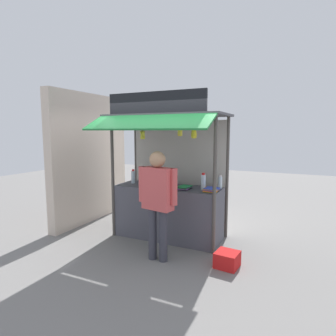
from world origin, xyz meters
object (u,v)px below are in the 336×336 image
object	(u,v)px
water_bottle_rear_center	(133,177)
plastic_crate	(227,259)
magazine_stack_far_right	(211,190)
banana_bunch_inner_left	(143,135)
banana_bunch_leftmost	(180,132)
water_bottle_right	(220,182)
vendor_person	(158,196)
water_bottle_far_left	(203,182)
water_bottle_mid_right	(166,179)
banana_bunch_inner_right	(194,134)
magazine_stack_front_right	(184,188)

from	to	relation	value
water_bottle_rear_center	plastic_crate	world-z (taller)	water_bottle_rear_center
magazine_stack_far_right	plastic_crate	distance (m)	1.19
banana_bunch_inner_left	banana_bunch_leftmost	bearing A→B (deg)	-0.06
water_bottle_right	vendor_person	world-z (taller)	vendor_person
water_bottle_rear_center	vendor_person	bearing A→B (deg)	-43.20
water_bottle_far_left	plastic_crate	bearing A→B (deg)	-49.36
water_bottle_mid_right	water_bottle_far_left	world-z (taller)	water_bottle_far_left
water_bottle_far_left	banana_bunch_inner_right	xyz separation A→B (m)	(-0.02, -0.46, 0.85)
magazine_stack_front_right	banana_bunch_inner_right	xyz separation A→B (m)	(0.30, -0.35, 0.96)
water_bottle_right	vendor_person	bearing A→B (deg)	-118.71
banana_bunch_inner_left	vendor_person	bearing A→B (deg)	-42.56
banana_bunch_inner_right	magazine_stack_far_right	bearing A→B (deg)	62.12
water_bottle_mid_right	water_bottle_right	distance (m)	1.00
water_bottle_mid_right	magazine_stack_far_right	xyz separation A→B (m)	(0.92, -0.13, -0.09)
banana_bunch_inner_right	water_bottle_right	bearing A→B (deg)	69.61
water_bottle_rear_center	plastic_crate	xyz separation A→B (m)	(2.10, -0.77, -1.00)
water_bottle_far_left	banana_bunch_inner_left	size ratio (longest dim) A/B	0.98
water_bottle_far_left	plastic_crate	distance (m)	1.39
water_bottle_far_left	vendor_person	world-z (taller)	vendor_person
water_bottle_far_left	magazine_stack_far_right	world-z (taller)	water_bottle_far_left
banana_bunch_inner_right	banana_bunch_inner_left	world-z (taller)	same
banana_bunch_leftmost	vendor_person	size ratio (longest dim) A/B	0.15
magazine_stack_far_right	banana_bunch_inner_right	xyz separation A→B (m)	(-0.19, -0.37, 0.96)
water_bottle_far_left	plastic_crate	world-z (taller)	water_bottle_far_left
water_bottle_rear_center	magazine_stack_front_right	distance (m)	1.17
water_bottle_right	banana_bunch_inner_left	xyz separation A→B (m)	(-1.20, -0.70, 0.85)
water_bottle_mid_right	banana_bunch_inner_left	xyz separation A→B (m)	(-0.22, -0.50, 0.84)
magazine_stack_far_right	banana_bunch_leftmost	size ratio (longest dim) A/B	1.20
magazine_stack_far_right	plastic_crate	size ratio (longest dim) A/B	0.92
water_bottle_mid_right	plastic_crate	xyz separation A→B (m)	(1.37, -0.77, -0.99)
water_bottle_rear_center	water_bottle_far_left	xyz separation A→B (m)	(1.48, -0.04, 0.01)
magazine_stack_front_right	banana_bunch_inner_left	world-z (taller)	banana_bunch_inner_left
water_bottle_rear_center	banana_bunch_inner_left	bearing A→B (deg)	-43.86
banana_bunch_inner_right	banana_bunch_inner_left	bearing A→B (deg)	179.85
water_bottle_right	magazine_stack_far_right	bearing A→B (deg)	-101.29
magazine_stack_front_right	banana_bunch_inner_left	xyz separation A→B (m)	(-0.64, -0.35, 0.94)
water_bottle_right	water_bottle_far_left	xyz separation A→B (m)	(-0.24, -0.24, 0.03)
magazine_stack_far_right	banana_bunch_inner_right	bearing A→B (deg)	-117.88
magazine_stack_front_right	vendor_person	xyz separation A→B (m)	(-0.09, -0.85, 0.02)
magazine_stack_far_right	banana_bunch_inner_right	distance (m)	1.04
water_bottle_mid_right	magazine_stack_far_right	distance (m)	0.93
banana_bunch_inner_right	vendor_person	distance (m)	1.14
water_bottle_rear_center	water_bottle_far_left	distance (m)	1.48
water_bottle_mid_right	water_bottle_right	size ratio (longest dim) A/B	1.10
water_bottle_far_left	vendor_person	size ratio (longest dim) A/B	0.18
banana_bunch_inner_right	vendor_person	bearing A→B (deg)	-128.50
water_bottle_right	water_bottle_far_left	world-z (taller)	water_bottle_far_left
water_bottle_right	banana_bunch_inner_right	xyz separation A→B (m)	(-0.26, -0.70, 0.88)
water_bottle_right	banana_bunch_inner_right	distance (m)	1.15
magazine_stack_front_right	vendor_person	distance (m)	0.85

